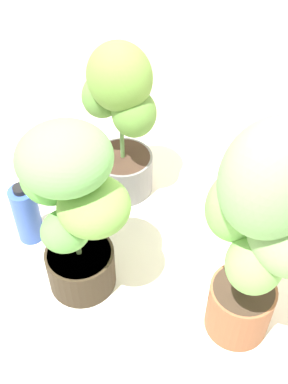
{
  "coord_description": "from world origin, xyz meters",
  "views": [
    {
      "loc": [
        0.29,
        -0.97,
        1.45
      ],
      "look_at": [
        -0.1,
        0.04,
        0.35
      ],
      "focal_mm": 44.93,
      "sensor_mm": 36.0,
      "label": 1
    }
  ],
  "objects": [
    {
      "name": "ground_plane",
      "position": [
        0.0,
        0.0,
        0.0
      ],
      "size": [
        8.0,
        8.0,
        0.0
      ],
      "primitive_type": "plane",
      "color": "silver",
      "rests_on": "ground"
    },
    {
      "name": "nutrient_bottle",
      "position": [
        -0.54,
        -0.02,
        0.13
      ],
      "size": [
        0.1,
        0.1,
        0.26
      ],
      "color": "blue",
      "rests_on": "ground"
    },
    {
      "name": "potted_plant_back_left",
      "position": [
        -0.32,
        0.36,
        0.37
      ],
      "size": [
        0.35,
        0.31,
        0.67
      ],
      "color": "slate",
      "rests_on": "ground"
    },
    {
      "name": "potted_plant_front_right",
      "position": [
        0.29,
        -0.11,
        0.5
      ],
      "size": [
        0.41,
        0.36,
        0.82
      ],
      "color": "#965637",
      "rests_on": "ground"
    },
    {
      "name": "potted_plant_front_left",
      "position": [
        -0.26,
        -0.14,
        0.4
      ],
      "size": [
        0.4,
        0.36,
        0.68
      ],
      "color": "#33271A",
      "rests_on": "ground"
    }
  ]
}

